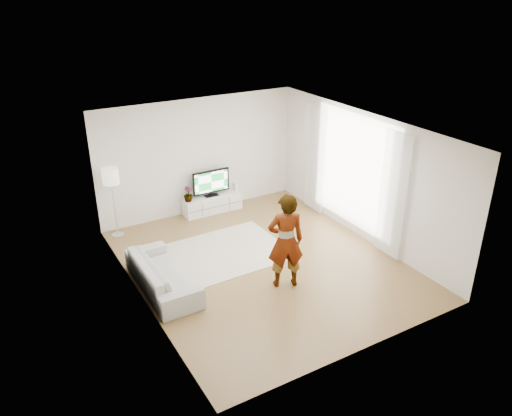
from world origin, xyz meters
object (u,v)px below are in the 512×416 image
television (211,182)px  player (286,241)px  floor_lamp (111,179)px  sofa (163,274)px  rug (220,254)px  media_console (212,204)px

television → player: 3.67m
television → floor_lamp: floor_lamp is taller
player → sofa: size_ratio=0.89×
player → sofa: bearing=-7.8°
player → floor_lamp: player is taller
rug → sofa: size_ratio=1.32×
rug → player: size_ratio=1.48×
rug → floor_lamp: size_ratio=1.70×
player → sofa: 2.36m
floor_lamp → rug: bearing=-49.9°
rug → television: bearing=69.0°
floor_lamp → sofa: bearing=-86.7°
rug → floor_lamp: floor_lamp is taller
media_console → player: size_ratio=0.80×
sofa → floor_lamp: bearing=3.0°
sofa → floor_lamp: size_ratio=1.29×
media_console → sofa: sofa is taller
player → floor_lamp: 4.19m
media_console → rug: bearing=-111.3°
media_console → floor_lamp: 2.65m
television → sofa: (-2.25, -2.60, -0.47)m
media_console → floor_lamp: bearing=-178.4°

